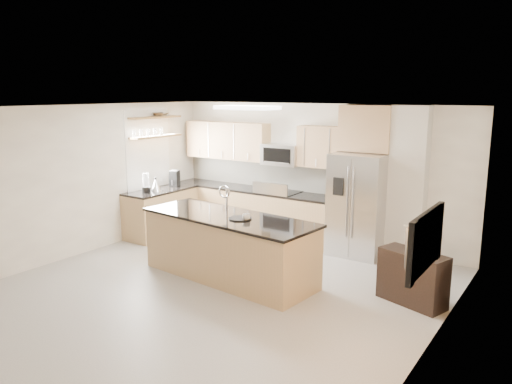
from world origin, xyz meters
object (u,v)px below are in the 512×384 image
Objects in this scene: range at (278,215)px; coffee_maker at (174,179)px; platter at (240,218)px; flower_vase at (422,226)px; refrigerator at (359,205)px; blender at (146,184)px; microwave at (282,155)px; cup at (246,217)px; bowl at (160,114)px; island at (229,247)px; credenza at (413,278)px; kettle at (156,185)px; television at (415,240)px.

range is 2.27m from coffee_maker.
platter is 2.55m from flower_vase.
flower_vase is (1.52, -1.57, 0.20)m from refrigerator.
blender is at bearing 178.05° from flower_vase.
microwave is 1.02× the size of flower_vase.
cup is 3.67m from bowl.
platter is 2.91m from blender.
range is 0.39× the size of island.
bowl is (-0.17, 0.64, 1.31)m from blender.
island is 3.23× the size of credenza.
cup is at bearing -1.40° from platter.
refrigerator is 4.25m from bowl.
refrigerator is at bearing 10.99° from bowl.
coffee_maker is 0.42× the size of flower_vase.
refrigerator reaches higher than range.
bowl is (-3.08, 1.45, 1.37)m from cup.
flower_vase reaches higher than kettle.
microwave is 2.63m from island.
television is (3.51, -3.12, 0.88)m from range.
island is at bearing 73.17° from television.
cup is 0.29× the size of bowl.
cup is 2.44m from flower_vase.
island is 10.59× the size of kettle.
island is at bearing -31.44° from coffee_maker.
coffee_maker is at bearing 66.08° from television.
blender is 1.35× the size of kettle.
flower_vase is at bearing -10.58° from coffee_maker.
credenza is 5.17m from kettle.
television is (5.59, -1.68, 0.27)m from blender.
island is at bearing -78.04° from range.
refrigerator is 5.63× the size of coffee_maker.
credenza is (1.43, -1.55, -0.53)m from refrigerator.
refrigerator is 1.65× the size of television.
island is 8.57× the size of platter.
microwave is 1.82m from refrigerator.
kettle is at bearing 160.30° from cup.
microwave is at bearing 90.00° from range.
coffee_maker is at bearing 96.65° from kettle.
cup is 0.12m from platter.
coffee_maker is at bearing -163.16° from range.
television is (2.79, -0.87, 0.37)m from platter.
microwave is 2.57m from platter.
kettle is (-2.02, -1.23, 0.57)m from range.
microwave is at bearing 33.86° from kettle.
island is at bearing 167.72° from platter.
island reaches higher than platter.
bowl is at bearing -160.30° from range.
cup is (-0.83, -2.21, 0.13)m from refrigerator.
blender is at bearing 163.76° from platter.
bowl reaches higher than coffee_maker.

